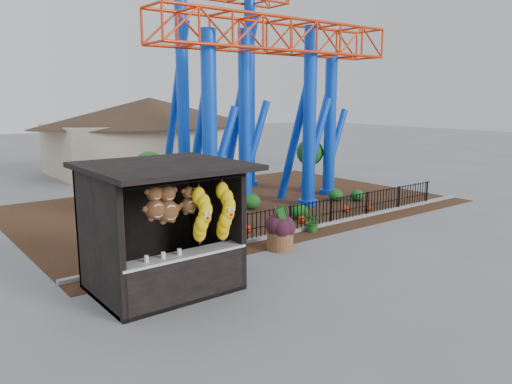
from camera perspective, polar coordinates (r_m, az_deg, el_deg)
ground at (r=13.36m, az=3.55°, el=-9.49°), size 120.00×120.00×0.00m
mulch_bed at (r=21.79m, az=-2.47°, el=-1.44°), size 18.00×12.00×0.02m
curb at (r=18.05m, az=6.80°, el=-3.93°), size 18.00×0.18×0.12m
prize_booth at (r=11.98m, az=-10.17°, el=-4.36°), size 3.50×3.40×3.12m
picket_fence at (r=18.57m, az=8.81°, el=-2.17°), size 12.20×0.06×1.00m
roller_coaster at (r=22.22m, az=-0.53°, el=15.49°), size 11.00×6.37×10.82m
terracotta_planter at (r=15.42m, az=2.78°, el=-5.46°), size 0.92×0.92×0.63m
planter_foliage at (r=15.26m, az=2.80°, el=-3.18°), size 0.70×0.70×0.64m
potted_plant at (r=17.45m, az=6.48°, el=-3.28°), size 0.84×0.77×0.80m
landscaping at (r=20.42m, az=3.88°, el=-1.47°), size 7.68×3.75×0.66m
pavilion at (r=32.71m, az=-11.99°, el=7.84°), size 15.00×15.00×4.80m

